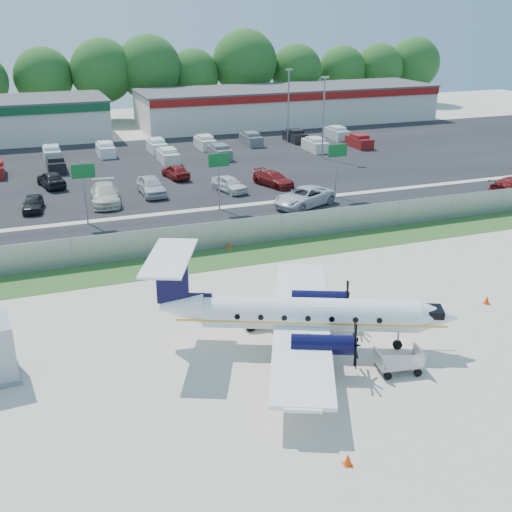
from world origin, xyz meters
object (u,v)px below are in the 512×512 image
object	(u,v)px
aircraft	(303,314)
pushback_tug	(264,315)
baggage_cart_near	(286,310)
baggage_cart_far	(399,362)

from	to	relation	value
aircraft	pushback_tug	distance (m)	3.38
baggage_cart_near	baggage_cart_far	bearing A→B (deg)	-67.42
baggage_cart_near	baggage_cart_far	size ratio (longest dim) A/B	1.01
aircraft	baggage_cart_far	bearing A→B (deg)	-49.60
aircraft	baggage_cart_near	distance (m)	3.38
aircraft	baggage_cart_far	size ratio (longest dim) A/B	6.61
pushback_tug	baggage_cart_far	size ratio (longest dim) A/B	0.99
aircraft	baggage_cart_far	xyz separation A→B (m)	(3.23, -3.80, -1.32)
pushback_tug	baggage_cart_far	world-z (taller)	pushback_tug
pushback_tug	baggage_cart_near	size ratio (longest dim) A/B	0.98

